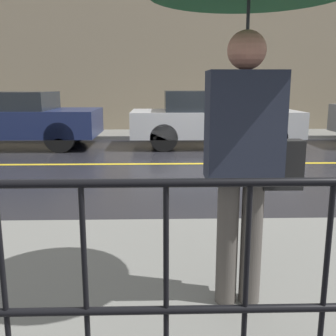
% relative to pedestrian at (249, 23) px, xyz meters
% --- Properties ---
extents(ground_plane, '(80.00, 80.00, 0.00)m').
position_rel_pedestrian_xyz_m(ground_plane, '(0.35, 5.09, -1.82)').
color(ground_plane, black).
extents(sidewalk_near, '(28.00, 2.69, 0.10)m').
position_rel_pedestrian_xyz_m(sidewalk_near, '(0.35, 0.27, -1.77)').
color(sidewalk_near, slate).
rests_on(sidewalk_near, ground_plane).
extents(sidewalk_far, '(28.00, 1.73, 0.10)m').
position_rel_pedestrian_xyz_m(sidewalk_far, '(0.35, 9.43, -1.77)').
color(sidewalk_far, slate).
rests_on(sidewalk_far, ground_plane).
extents(lane_marking, '(25.20, 0.12, 0.01)m').
position_rel_pedestrian_xyz_m(lane_marking, '(0.35, 5.09, -1.82)').
color(lane_marking, gold).
rests_on(lane_marking, ground_plane).
extents(building_storefront, '(28.00, 0.30, 5.16)m').
position_rel_pedestrian_xyz_m(building_storefront, '(0.35, 10.44, 0.76)').
color(building_storefront, gray).
rests_on(building_storefront, ground_plane).
extents(pedestrian, '(1.14, 1.14, 2.13)m').
position_rel_pedestrian_xyz_m(pedestrian, '(0.00, 0.00, 0.00)').
color(pedestrian, '#4C4742').
rests_on(pedestrian, sidewalk_near).
extents(car_navy, '(3.90, 1.89, 1.34)m').
position_rel_pedestrian_xyz_m(car_navy, '(-3.95, 7.33, -1.12)').
color(car_navy, '#19234C').
rests_on(car_navy, ground_plane).
extents(car_silver, '(4.06, 1.72, 1.36)m').
position_rel_pedestrian_xyz_m(car_silver, '(0.84, 7.33, -1.12)').
color(car_silver, '#B2B5BA').
rests_on(car_silver, ground_plane).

